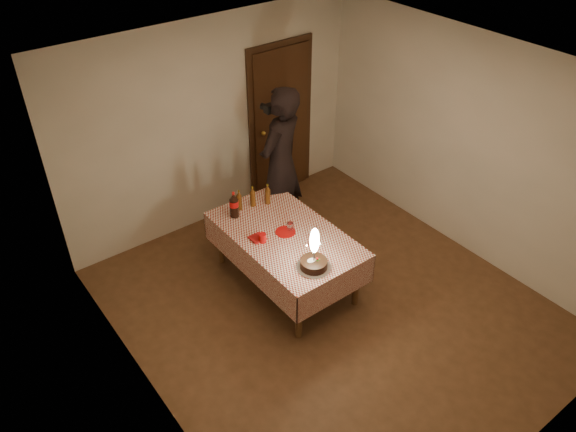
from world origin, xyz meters
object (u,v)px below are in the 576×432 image
Objects in this scene: red_cup at (263,238)px; cola_bottle at (234,205)px; clear_cup at (290,226)px; amber_bottle_left at (239,201)px; red_plate at (286,232)px; photographer at (281,164)px; dining_table at (285,240)px; birthday_cake at (314,258)px; amber_bottle_right at (268,194)px; amber_bottle_mid at (253,197)px.

red_cup is 0.58m from cola_bottle.
clear_cup is 0.70m from amber_bottle_left.
red_plate is 0.11× the size of photographer.
dining_table is 3.56× the size of birthday_cake.
amber_bottle_right reaches higher than dining_table.
photographer is at bearing 56.00° from dining_table.
amber_bottle_left is (-0.14, 0.67, 0.21)m from dining_table.
cola_bottle reaches higher than amber_bottle_mid.
birthday_cake is at bearing -88.70° from amber_bottle_left.
amber_bottle_left reaches higher than red_plate.
red_cup is (-0.28, 0.02, 0.14)m from dining_table.
amber_bottle_right is 1.00× the size of amber_bottle_mid.
photographer is (0.54, 0.81, 0.27)m from red_plate.
cola_bottle is 1.25× the size of amber_bottle_right.
cola_bottle reaches higher than dining_table.
amber_bottle_left is at bearing 101.99° from dining_table.
birthday_cake is at bearing -83.09° from cola_bottle.
amber_bottle_left is at bearing 78.09° from red_cup.
birthday_cake is 0.67m from clear_cup.
photographer reaches higher than cola_bottle.
dining_table is 5.42× the size of cola_bottle.
photographer is at bearing 33.47° from amber_bottle_right.
cola_bottle is (-0.26, 0.59, 0.25)m from dining_table.
amber_bottle_left is at bearing 91.30° from birthday_cake.
amber_bottle_right reaches higher than red_plate.
dining_table is 0.65m from amber_bottle_right.
cola_bottle is at bearing 178.35° from amber_bottle_right.
red_cup is at bearing -91.91° from cola_bottle.
red_plate is at bearing -76.77° from amber_bottle_left.
birthday_cake reaches higher than amber_bottle_left.
red_plate is 0.30m from red_cup.
birthday_cake is 2.19× the size of red_plate.
cola_bottle is (-0.15, 1.21, 0.03)m from birthday_cake.
photographer is (0.37, 0.24, 0.16)m from amber_bottle_right.
clear_cup is at bearing 73.13° from birthday_cake.
dining_table is at bearing -5.04° from red_cup.
red_plate is 0.64m from amber_bottle_mid.
amber_bottle_left is 1.00× the size of amber_bottle_right.
clear_cup is (0.36, -0.01, -0.01)m from red_cup.
red_cup is 0.39× the size of amber_bottle_left.
amber_bottle_mid is at bearing 89.09° from red_plate.
red_cup is 0.31× the size of cola_bottle.
dining_table is 6.75× the size of amber_bottle_right.
red_plate is at bearing -176.60° from clear_cup.
cola_bottle reaches higher than amber_bottle_left.
clear_cup is 0.97m from photographer.
clear_cup reaches higher than red_plate.
birthday_cake reaches higher than dining_table.
cola_bottle is (-0.27, 0.58, 0.15)m from red_plate.
amber_bottle_mid is (-0.16, 0.06, 0.00)m from amber_bottle_right.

